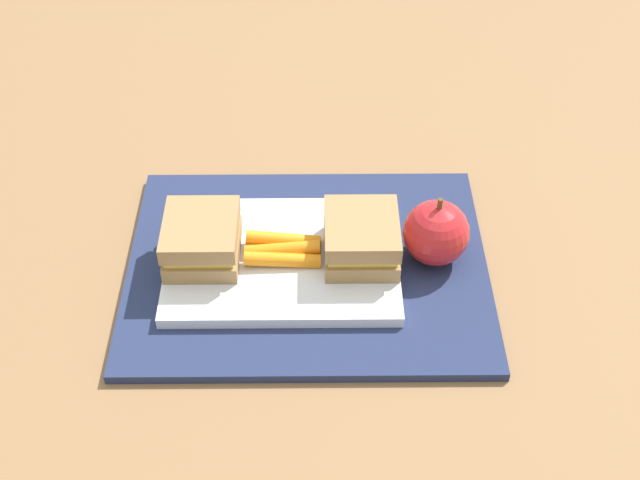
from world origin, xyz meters
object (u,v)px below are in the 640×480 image
(sandwich_half_right, at_px, (361,238))
(carrot_sticks_bundle, at_px, (283,250))
(food_tray, at_px, (283,259))
(apple, at_px, (436,233))
(sandwich_half_left, at_px, (202,239))

(sandwich_half_right, bearing_deg, carrot_sticks_bundle, -179.85)
(food_tray, distance_m, sandwich_half_right, 0.08)
(sandwich_half_right, xyz_separation_m, apple, (0.07, 0.01, -0.00))
(carrot_sticks_bundle, bearing_deg, food_tray, 163.76)
(food_tray, distance_m, sandwich_half_left, 0.08)
(sandwich_half_right, relative_size, carrot_sticks_bundle, 1.05)
(sandwich_half_right, bearing_deg, food_tray, 180.00)
(sandwich_half_left, xyz_separation_m, carrot_sticks_bundle, (0.08, -0.00, -0.01))
(sandwich_half_right, bearing_deg, sandwich_half_left, 180.00)
(carrot_sticks_bundle, relative_size, apple, 0.99)
(apple, bearing_deg, carrot_sticks_bundle, -176.88)
(sandwich_half_left, xyz_separation_m, apple, (0.23, 0.01, -0.00))
(food_tray, height_order, carrot_sticks_bundle, carrot_sticks_bundle)
(food_tray, height_order, sandwich_half_right, sandwich_half_right)
(sandwich_half_left, height_order, apple, apple)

